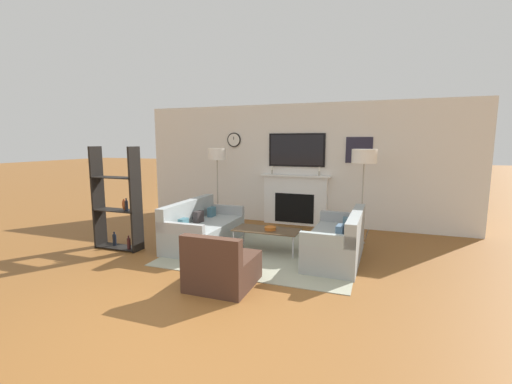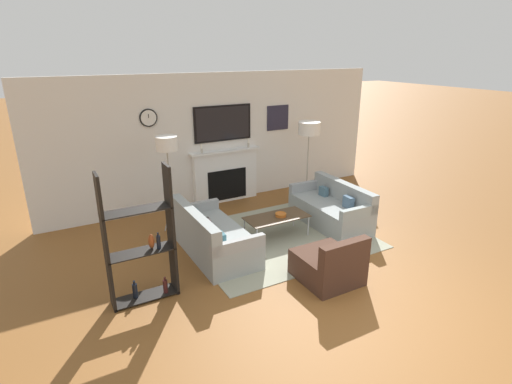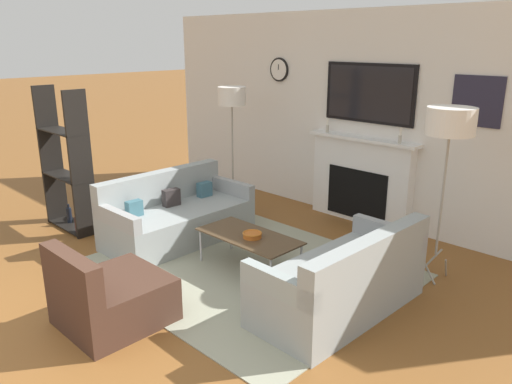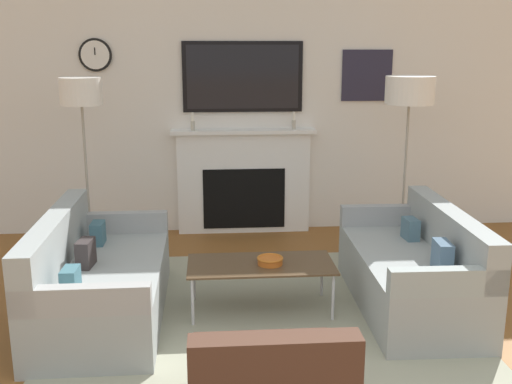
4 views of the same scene
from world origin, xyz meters
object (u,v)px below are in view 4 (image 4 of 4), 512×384
coffee_table (261,266)px  floor_lamp_left (81,95)px  couch_left (98,283)px  floor_lamp_right (410,92)px  decorative_bowl (270,260)px  couch_right (414,272)px

coffee_table → floor_lamp_left: bearing=141.9°
couch_left → floor_lamp_right: bearing=23.9°
coffee_table → floor_lamp_right: floor_lamp_right is taller
decorative_bowl → floor_lamp_right: 2.19m
coffee_table → floor_lamp_left: size_ratio=0.64×
couch_right → coffee_table: bearing=178.8°
couch_left → coffee_table: couch_left is taller
couch_right → coffee_table: (-1.19, 0.02, 0.07)m
couch_right → floor_lamp_left: bearing=156.0°
floor_lamp_left → couch_left: bearing=-76.9°
coffee_table → floor_lamp_right: 2.25m
coffee_table → decorative_bowl: (0.07, -0.02, 0.06)m
couch_right → floor_lamp_right: bearing=76.5°
floor_lamp_left → floor_lamp_right: 2.98m
couch_left → floor_lamp_right: size_ratio=1.01×
decorative_bowl → floor_lamp_left: floor_lamp_left is taller
floor_lamp_right → coffee_table: bearing=-141.5°
floor_lamp_right → floor_lamp_left: bearing=180.0°
couch_left → couch_right: size_ratio=1.05×
couch_left → decorative_bowl: 1.30m
couch_right → coffee_table: 1.19m
decorative_bowl → floor_lamp_right: size_ratio=0.12×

